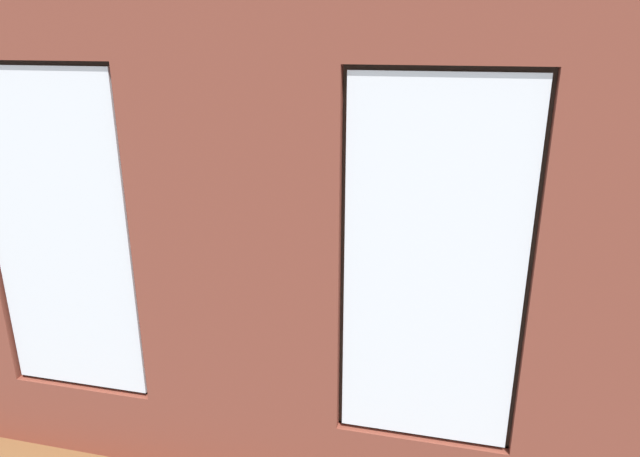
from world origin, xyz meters
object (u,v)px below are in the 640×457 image
(remote_silver, at_px, (363,255))
(potted_plant_foreground_right, at_px, (195,184))
(couch_left, at_px, (571,318))
(coffee_table, at_px, (332,262))
(candle_jar, at_px, (322,249))
(media_console, at_px, (116,253))
(tv_flatscreen, at_px, (110,207))
(table_plant_small, at_px, (338,255))
(cup_ceramic, at_px, (299,255))
(potted_plant_corner_near_left, at_px, (553,209))
(potted_plant_near_tv, at_px, (105,242))
(papasan_chair, at_px, (307,222))
(potted_plant_by_left_couch, at_px, (516,256))
(remote_black, at_px, (332,257))
(couch_by_window, at_px, (259,381))

(remote_silver, bearing_deg, potted_plant_foreground_right, -72.10)
(couch_left, xyz_separation_m, coffee_table, (2.56, -0.71, 0.07))
(candle_jar, distance_m, media_console, 2.71)
(coffee_table, height_order, media_console, media_console)
(candle_jar, height_order, tv_flatscreen, tv_flatscreen)
(table_plant_small, relative_size, potted_plant_foreground_right, 0.15)
(remote_silver, relative_size, tv_flatscreen, 0.18)
(cup_ceramic, height_order, remote_silver, cup_ceramic)
(candle_jar, height_order, potted_plant_corner_near_left, potted_plant_corner_near_left)
(potted_plant_foreground_right, bearing_deg, coffee_table, 145.63)
(candle_jar, xyz_separation_m, table_plant_small, (-0.25, 0.23, 0.04))
(coffee_table, height_order, potted_plant_near_tv, potted_plant_near_tv)
(table_plant_small, bearing_deg, candle_jar, -42.65)
(coffee_table, relative_size, tv_flatscreen, 1.35)
(papasan_chair, relative_size, potted_plant_near_tv, 0.79)
(candle_jar, relative_size, potted_plant_corner_near_left, 0.07)
(table_plant_small, distance_m, tv_flatscreen, 2.97)
(couch_left, distance_m, potted_plant_by_left_couch, 1.52)
(candle_jar, height_order, remote_black, candle_jar)
(coffee_table, height_order, papasan_chair, papasan_chair)
(remote_silver, xyz_separation_m, potted_plant_foreground_right, (2.90, -1.60, 0.30))
(remote_silver, height_order, potted_plant_foreground_right, potted_plant_foreground_right)
(couch_left, distance_m, remote_black, 2.67)
(cup_ceramic, bearing_deg, couch_left, 168.67)
(remote_black, height_order, potted_plant_by_left_couch, potted_plant_by_left_couch)
(table_plant_small, height_order, remote_black, table_plant_small)
(papasan_chair, xyz_separation_m, potted_plant_by_left_couch, (-2.82, 0.58, -0.04))
(couch_by_window, bearing_deg, media_console, -40.34)
(couch_left, relative_size, potted_plant_by_left_couch, 3.41)
(coffee_table, bearing_deg, tv_flatscreen, 1.70)
(table_plant_small, distance_m, media_console, 2.96)
(tv_flatscreen, bearing_deg, table_plant_small, 179.20)
(tv_flatscreen, bearing_deg, cup_ceramic, 179.05)
(coffee_table, relative_size, remote_silver, 7.36)
(couch_by_window, distance_m, cup_ceramic, 2.33)
(papasan_chair, bearing_deg, table_plant_small, 117.20)
(media_console, bearing_deg, potted_plant_near_tv, 119.55)
(potted_plant_near_tv, bearing_deg, media_console, -60.45)
(coffee_table, distance_m, potted_plant_corner_near_left, 3.27)
(potted_plant_near_tv, distance_m, potted_plant_foreground_right, 2.82)
(remote_silver, bearing_deg, coffee_table, -20.12)
(papasan_chair, xyz_separation_m, potted_plant_near_tv, (1.65, 2.38, 0.42))
(candle_jar, relative_size, papasan_chair, 0.10)
(media_console, distance_m, potted_plant_foreground_right, 1.92)
(table_plant_small, distance_m, potted_plant_near_tv, 2.59)
(tv_flatscreen, bearing_deg, coffee_table, -178.30)
(coffee_table, bearing_deg, couch_left, 164.42)
(remote_black, bearing_deg, tv_flatscreen, 63.07)
(candle_jar, relative_size, media_console, 0.09)
(couch_left, height_order, cup_ceramic, couch_left)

